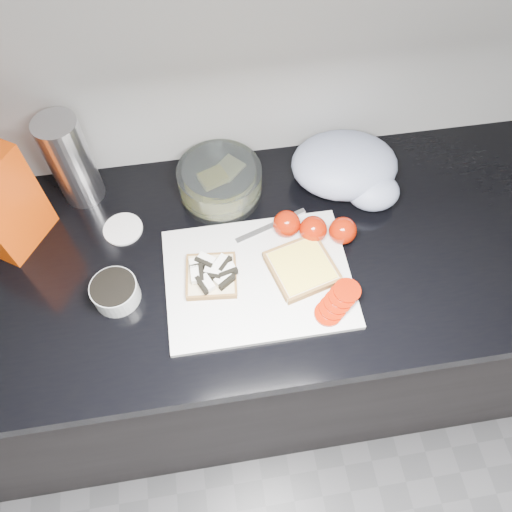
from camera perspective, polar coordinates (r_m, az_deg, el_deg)
The scene contains 13 objects.
base_cabinet at distance 1.55m, azimuth -4.98°, elevation -9.23°, with size 3.50×0.60×0.86m, color black.
countertop at distance 1.14m, azimuth -6.66°, elevation -0.76°, with size 3.50×0.64×0.04m, color black.
cutting_board at distance 1.09m, azimuth 0.25°, elevation -2.54°, with size 0.40×0.30×0.01m, color silver.
bread_left at distance 1.07m, azimuth -5.12°, elevation -2.11°, with size 0.12×0.12×0.04m.
bread_right at distance 1.09m, azimuth 5.27°, elevation -1.32°, with size 0.17×0.17×0.02m.
tomato_slices at distance 1.05m, azimuth 9.31°, elevation -5.21°, with size 0.12×0.11×0.02m.
knife at distance 1.16m, azimuth 2.70°, elevation 3.93°, with size 0.17×0.07×0.01m.
seed_tub at distance 1.09m, azimuth -15.81°, elevation -3.90°, with size 0.10×0.10×0.05m.
tub_lid at distance 1.20m, azimuth -14.96°, elevation 2.99°, with size 0.09×0.09×0.01m, color white.
glass_bowl at distance 1.20m, azimuth -4.14°, elevation 8.44°, with size 0.20×0.20×0.08m.
steel_canister at distance 1.21m, azimuth -20.40°, elevation 10.12°, with size 0.10×0.10×0.23m, color #B9B9BE.
grocery_bag at distance 1.22m, azimuth 10.52°, elevation 9.81°, with size 0.28×0.25×0.11m.
whole_tomatoes at distance 1.13m, azimuth 6.66°, elevation 3.19°, with size 0.18×0.10×0.06m.
Camera 1 is at (0.04, 0.61, 1.86)m, focal length 35.00 mm.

